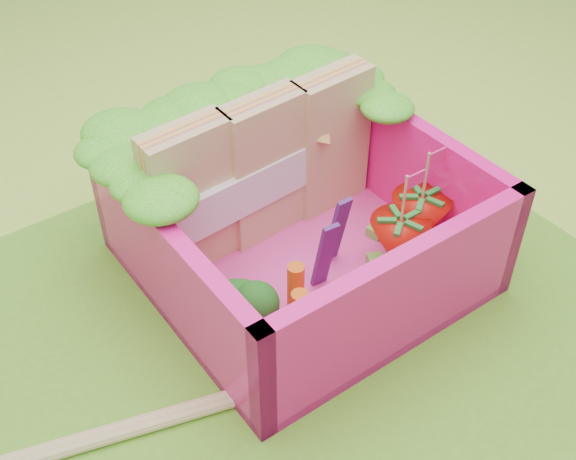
# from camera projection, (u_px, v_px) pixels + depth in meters

# --- Properties ---
(ground) EXTENTS (14.00, 14.00, 0.00)m
(ground) POSITION_uv_depth(u_px,v_px,m) (319.00, 326.00, 3.02)
(ground) COLOR #94DC3E
(ground) RESTS_ON ground
(placemat) EXTENTS (2.60, 2.60, 0.03)m
(placemat) POSITION_uv_depth(u_px,v_px,m) (319.00, 323.00, 3.01)
(placemat) COLOR #63A425
(placemat) RESTS_ON ground
(bento_floor) EXTENTS (1.30, 1.30, 0.05)m
(bento_floor) POSITION_uv_depth(u_px,v_px,m) (300.00, 262.00, 3.24)
(bento_floor) COLOR #EB3B9D
(bento_floor) RESTS_ON placemat
(bento_box) EXTENTS (1.30, 1.30, 0.55)m
(bento_box) POSITION_uv_depth(u_px,v_px,m) (300.00, 220.00, 3.07)
(bento_box) COLOR #FF1588
(bento_box) RESTS_ON placemat
(lettuce_ruffle) EXTENTS (1.43, 0.76, 0.11)m
(lettuce_ruffle) POSITION_uv_depth(u_px,v_px,m) (237.00, 105.00, 3.14)
(lettuce_ruffle) COLOR #239A1C
(lettuce_ruffle) RESTS_ON bento_box
(sandwich_stack) EXTENTS (1.24, 0.26, 0.68)m
(sandwich_stack) POSITION_uv_depth(u_px,v_px,m) (265.00, 168.00, 3.17)
(sandwich_stack) COLOR tan
(sandwich_stack) RESTS_ON bento_floor
(broccoli) EXTENTS (0.35, 0.35, 0.25)m
(broccoli) POSITION_uv_depth(u_px,v_px,m) (247.00, 309.00, 2.74)
(broccoli) COLOR #5CA24E
(broccoli) RESTS_ON bento_floor
(carrot_sticks) EXTENTS (0.13, 0.18, 0.27)m
(carrot_sticks) POSITION_uv_depth(u_px,v_px,m) (298.00, 303.00, 2.83)
(carrot_sticks) COLOR orange
(carrot_sticks) RESTS_ON bento_floor
(purple_wedges) EXTENTS (0.21, 0.12, 0.38)m
(purple_wedges) POSITION_uv_depth(u_px,v_px,m) (331.00, 243.00, 3.01)
(purple_wedges) COLOR #3B1854
(purple_wedges) RESTS_ON bento_floor
(strawberry_left) EXTENTS (0.26, 0.26, 0.50)m
(strawberry_left) POSITION_uv_depth(u_px,v_px,m) (398.00, 244.00, 3.09)
(strawberry_left) COLOR red
(strawberry_left) RESTS_ON bento_floor
(strawberry_right) EXTENTS (0.27, 0.27, 0.51)m
(strawberry_right) POSITION_uv_depth(u_px,v_px,m) (419.00, 221.00, 3.20)
(strawberry_right) COLOR red
(strawberry_right) RESTS_ON bento_floor
(snap_peas) EXTENTS (0.56, 0.53, 0.05)m
(snap_peas) POSITION_uv_depth(u_px,v_px,m) (410.00, 251.00, 3.22)
(snap_peas) COLOR #65A935
(snap_peas) RESTS_ON bento_floor
(chopsticks) EXTENTS (2.20, 0.67, 0.05)m
(chopsticks) POSITION_uv_depth(u_px,v_px,m) (57.00, 449.00, 2.52)
(chopsticks) COLOR tan
(chopsticks) RESTS_ON placemat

